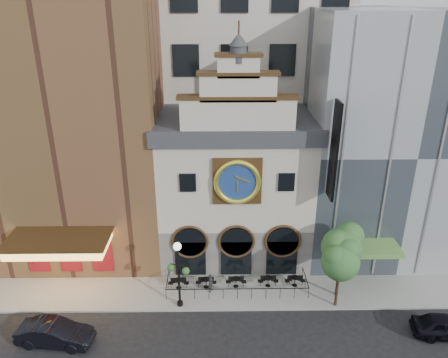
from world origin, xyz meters
The scene contains 18 objects.
ground centered at (0.00, 0.00, 0.00)m, with size 120.00×120.00×0.00m, color black.
sidewalk centered at (0.00, 2.50, 0.07)m, with size 44.00×5.00×0.15m, color gray.
clock_building centered at (0.00, 7.82, 6.69)m, with size 12.60×8.78×18.65m.
theater_building centered at (-13.00, 9.96, 12.60)m, with size 14.00×15.60×25.00m.
retail_building centered at (12.99, 9.99, 10.14)m, with size 14.00×14.40×20.00m.
office_tower centered at (0.00, 20.00, 20.00)m, with size 20.00×16.00×40.00m, color beige.
cafe_railing centered at (0.00, 2.50, 0.60)m, with size 10.60×2.60×0.90m, color black, non-canonical shape.
bistro_0 centered at (-4.48, 2.57, 0.61)m, with size 1.58×0.68×0.90m.
bistro_1 centered at (-2.36, 2.64, 0.61)m, with size 1.58×0.68×0.90m.
bistro_2 centered at (-0.04, 2.67, 0.61)m, with size 1.58×0.68×0.90m.
bistro_3 centered at (2.44, 2.73, 0.61)m, with size 1.58×0.68×0.90m.
bistro_4 centered at (4.53, 2.74, 0.61)m, with size 1.58×0.68×0.90m.
car_right centered at (13.83, -2.62, 0.78)m, with size 1.84×4.58×1.56m, color black.
car_left centered at (-12.07, -2.92, 0.81)m, with size 1.71×4.90×1.61m, color black.
pedestrian centered at (-1.98, 2.15, 0.90)m, with size 0.55×0.36×1.50m, color black.
lamppost centered at (-4.22, 0.56, 3.42)m, with size 1.61×0.95×5.28m.
tree_left centered at (7.17, 0.43, 4.09)m, with size 2.79×2.68×5.37m.
tree_right centered at (7.55, 1.64, 4.51)m, with size 3.09×2.97×5.95m.
Camera 1 is at (-1.39, -25.15, 21.23)m, focal length 35.00 mm.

